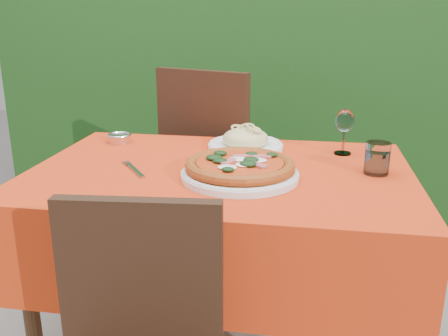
% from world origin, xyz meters
% --- Properties ---
extents(hedge, '(3.20, 0.55, 1.78)m').
position_xyz_m(hedge, '(0.00, 1.55, 0.92)').
color(hedge, black).
rests_on(hedge, ground).
extents(dining_table, '(1.26, 0.86, 0.75)m').
position_xyz_m(dining_table, '(0.00, 0.00, 0.60)').
color(dining_table, '#432915').
rests_on(dining_table, ground).
extents(chair_far, '(0.58, 0.58, 1.01)m').
position_xyz_m(chair_far, '(-0.15, 0.67, 0.58)').
color(chair_far, black).
rests_on(chair_far, ground).
extents(pizza_plate, '(0.37, 0.37, 0.07)m').
position_xyz_m(pizza_plate, '(0.08, -0.08, 0.78)').
color(pizza_plate, silver).
rests_on(pizza_plate, dining_table).
extents(pasta_plate, '(0.29, 0.29, 0.08)m').
position_xyz_m(pasta_plate, '(0.05, 0.26, 0.78)').
color(pasta_plate, white).
rests_on(pasta_plate, dining_table).
extents(water_glass, '(0.08, 0.08, 0.10)m').
position_xyz_m(water_glass, '(0.51, 0.03, 0.80)').
color(water_glass, white).
rests_on(water_glass, dining_table).
extents(wine_glass, '(0.07, 0.07, 0.17)m').
position_xyz_m(wine_glass, '(0.41, 0.25, 0.87)').
color(wine_glass, silver).
rests_on(wine_glass, dining_table).
extents(fork, '(0.15, 0.19, 0.01)m').
position_xyz_m(fork, '(-0.27, -0.07, 0.75)').
color(fork, '#ACACB3').
rests_on(fork, dining_table).
extents(steel_ramekin, '(0.09, 0.09, 0.03)m').
position_xyz_m(steel_ramekin, '(-0.46, 0.28, 0.76)').
color(steel_ramekin, silver).
rests_on(steel_ramekin, dining_table).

